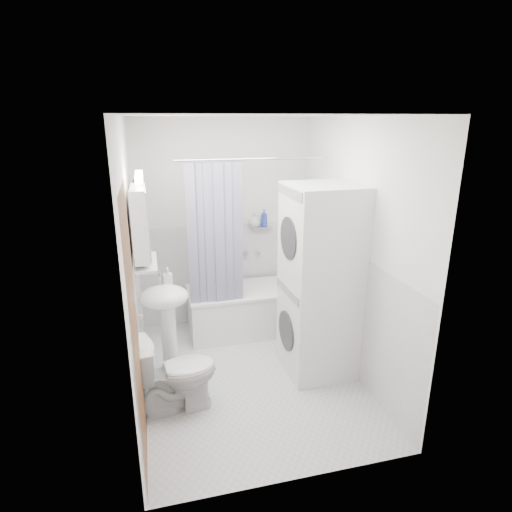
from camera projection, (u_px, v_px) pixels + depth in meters
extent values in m
plane|color=silver|center=(250.00, 375.00, 4.15)|extent=(2.60, 2.60, 0.00)
plane|color=white|center=(224.00, 225.00, 4.98)|extent=(2.00, 0.00, 2.00)
plane|color=white|center=(299.00, 323.00, 2.58)|extent=(2.00, 0.00, 2.00)
plane|color=white|center=(133.00, 267.00, 3.55)|extent=(0.00, 2.60, 2.60)
plane|color=white|center=(353.00, 250.00, 4.02)|extent=(0.00, 2.60, 2.60)
plane|color=white|center=(249.00, 116.00, 3.41)|extent=(2.60, 2.60, 0.00)
plane|color=white|center=(225.00, 273.00, 5.15)|extent=(1.98, 0.00, 1.98)
plane|color=white|center=(140.00, 332.00, 3.74)|extent=(0.00, 2.58, 2.58)
plane|color=white|center=(348.00, 308.00, 4.20)|extent=(0.00, 2.58, 2.58)
plane|color=brown|center=(135.00, 339.00, 2.80)|extent=(0.00, 2.00, 2.00)
cylinder|color=silver|center=(140.00, 317.00, 3.11)|extent=(0.04, 0.04, 0.04)
cube|color=white|center=(248.00, 311.00, 4.97)|extent=(1.35, 0.63, 0.50)
cube|color=white|center=(248.00, 290.00, 4.89)|extent=(1.37, 0.65, 0.03)
cube|color=silver|center=(248.00, 299.00, 4.92)|extent=(1.17, 0.45, 0.20)
cylinder|color=silver|center=(258.00, 252.00, 5.14)|extent=(0.04, 0.12, 0.04)
cylinder|color=silver|center=(253.00, 159.00, 4.19)|extent=(1.55, 0.02, 0.02)
cube|color=#171447|center=(193.00, 237.00, 4.27)|extent=(0.10, 0.02, 1.45)
cube|color=#171447|center=(202.00, 236.00, 4.29)|extent=(0.10, 0.02, 1.45)
cube|color=#171447|center=(211.00, 236.00, 4.31)|extent=(0.10, 0.02, 1.45)
cube|color=#171447|center=(219.00, 235.00, 4.33)|extent=(0.10, 0.02, 1.45)
cube|color=#171447|center=(228.00, 235.00, 4.36)|extent=(0.10, 0.02, 1.45)
cube|color=#171447|center=(237.00, 234.00, 4.38)|extent=(0.10, 0.02, 1.45)
ellipsoid|color=white|center=(164.00, 297.00, 3.84)|extent=(0.44, 0.37, 0.20)
cylinder|color=white|center=(170.00, 344.00, 3.99)|extent=(0.14, 0.14, 0.75)
cylinder|color=silver|center=(160.00, 279.00, 3.93)|extent=(0.03, 0.03, 0.14)
cylinder|color=silver|center=(160.00, 275.00, 3.87)|extent=(0.02, 0.10, 0.02)
cube|color=white|center=(140.00, 223.00, 3.55)|extent=(0.12, 0.50, 0.60)
cube|color=white|center=(148.00, 222.00, 3.57)|extent=(0.01, 0.47, 0.57)
cube|color=#FFEABF|center=(139.00, 177.00, 3.44)|extent=(0.06, 0.45, 0.06)
cube|color=silver|center=(146.00, 262.00, 3.67)|extent=(0.18, 0.54, 0.02)
cube|color=silver|center=(262.00, 228.00, 5.05)|extent=(0.22, 0.06, 0.02)
cube|color=#4C1A11|center=(139.00, 221.00, 4.19)|extent=(0.05, 0.33, 0.78)
cube|color=#4C1A11|center=(139.00, 184.00, 4.08)|extent=(0.03, 0.29, 0.08)
cylinder|color=silver|center=(134.00, 180.00, 4.06)|extent=(0.02, 0.04, 0.02)
cube|color=white|center=(318.00, 326.00, 4.15)|extent=(0.66, 0.66, 0.92)
cylinder|color=#2D2D33|center=(286.00, 331.00, 4.07)|extent=(0.03, 0.39, 0.39)
cube|color=gray|center=(287.00, 291.00, 3.95)|extent=(0.03, 0.59, 0.08)
cube|color=white|center=(323.00, 235.00, 3.87)|extent=(0.66, 0.66, 0.92)
cylinder|color=#2D2D33|center=(289.00, 238.00, 3.79)|extent=(0.03, 0.39, 0.39)
cube|color=gray|center=(290.00, 192.00, 3.67)|extent=(0.03, 0.59, 0.08)
imported|color=white|center=(175.00, 373.00, 3.58)|extent=(0.75, 0.49, 0.68)
imported|color=gray|center=(168.00, 282.00, 3.92)|extent=(0.08, 0.17, 0.08)
imported|color=gray|center=(146.00, 263.00, 3.51)|extent=(0.07, 0.18, 0.07)
imported|color=gray|center=(145.00, 251.00, 3.76)|extent=(0.10, 0.09, 0.10)
imported|color=gray|center=(254.00, 222.00, 5.00)|extent=(0.13, 0.17, 0.13)
imported|color=#2A3EA9|center=(264.00, 223.00, 5.04)|extent=(0.08, 0.21, 0.08)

